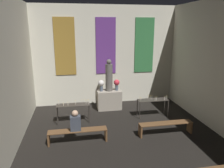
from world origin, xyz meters
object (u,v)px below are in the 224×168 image
pew_back_left (78,133)px  person_seated (75,121)px  candle_rack_left (73,107)px  pew_back_right (166,126)px  flower_vase_left (101,84)px  altar (109,100)px  statue (109,76)px  candle_rack_right (153,102)px  flower_vase_right (117,84)px

pew_back_left → person_seated: size_ratio=2.77×
candle_rack_left → pew_back_right: size_ratio=0.67×
pew_back_right → person_seated: (-3.36, 0.00, 0.46)m
candle_rack_left → person_seated: (0.05, -1.73, 0.10)m
flower_vase_left → candle_rack_left: size_ratio=0.39×
flower_vase_left → candle_rack_left: 2.01m
person_seated → pew_back_right: bearing=-0.0°
person_seated → flower_vase_left: bearing=66.6°
altar → flower_vase_left: flower_vase_left is taller
candle_rack_left → pew_back_right: bearing=-26.9°
altar → statue: statue is taller
flower_vase_left → candle_rack_right: flower_vase_left is taller
statue → pew_back_right: 3.73m
altar → candle_rack_left: (-1.77, -1.34, 0.24)m
flower_vase_right → candle_rack_left: flower_vase_right is taller
pew_back_right → person_seated: person_seated is taller
statue → flower_vase_left: statue is taller
statue → pew_back_right: statue is taller
flower_vase_right → pew_back_right: bearing=-67.6°
altar → candle_rack_right: 2.24m
candle_rack_left → candle_rack_right: size_ratio=1.00×
candle_rack_right → pew_back_right: (-0.13, -1.73, -0.36)m
flower_vase_left → flower_vase_right: bearing=0.0°
statue → pew_back_right: (1.65, -3.08, -1.31)m
candle_rack_right → flower_vase_right: bearing=136.0°
candle_rack_left → candle_rack_right: (3.54, -0.00, 0.00)m
statue → pew_back_left: (-1.65, -3.08, -1.31)m
statue → altar: bearing=0.0°
altar → pew_back_left: altar is taller
pew_back_left → person_seated: 0.46m
flower_vase_right → candle_rack_left: 2.60m
flower_vase_left → person_seated: size_ratio=0.73×
altar → person_seated: person_seated is taller
altar → person_seated: 3.54m
person_seated → candle_rack_left: bearing=91.8°
flower_vase_left → flower_vase_right: (0.76, 0.00, 0.00)m
pew_back_left → pew_back_right: (3.30, 0.00, 0.00)m
altar → candle_rack_right: bearing=-37.1°
candle_rack_right → pew_back_left: (-3.43, -1.73, -0.36)m
pew_back_left → pew_back_right: same height
flower_vase_right → pew_back_right: size_ratio=0.26×
statue → pew_back_left: size_ratio=0.76×
pew_back_right → person_seated: size_ratio=2.77×
candle_rack_left → pew_back_left: size_ratio=0.67×
candle_rack_left → person_seated: size_ratio=1.87×
flower_vase_left → pew_back_left: 3.46m
statue → person_seated: 3.62m
candle_rack_left → pew_back_left: candle_rack_left is taller
flower_vase_right → altar: bearing=180.0°
statue → flower_vase_right: 0.54m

